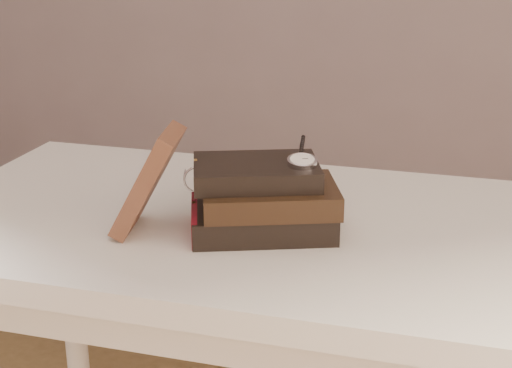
# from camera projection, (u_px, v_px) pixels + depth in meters

# --- Properties ---
(table) EXTENTS (1.00, 0.60, 0.75)m
(table) POSITION_uv_depth(u_px,v_px,m) (227.00, 265.00, 1.24)
(table) COLOR silver
(table) RESTS_ON ground
(book_stack) EXTENTS (0.26, 0.21, 0.11)m
(book_stack) POSITION_uv_depth(u_px,v_px,m) (263.00, 200.00, 1.13)
(book_stack) COLOR black
(book_stack) RESTS_ON table
(journal) EXTENTS (0.12, 0.12, 0.16)m
(journal) POSITION_uv_depth(u_px,v_px,m) (148.00, 180.00, 1.12)
(journal) COLOR #46261B
(journal) RESTS_ON table
(pocket_watch) EXTENTS (0.06, 0.15, 0.02)m
(pocket_watch) POSITION_uv_depth(u_px,v_px,m) (302.00, 159.00, 1.11)
(pocket_watch) COLOR silver
(pocket_watch) RESTS_ON book_stack
(eyeglasses) EXTENTS (0.12, 0.13, 0.04)m
(eyeglasses) POSITION_uv_depth(u_px,v_px,m) (211.00, 178.00, 1.19)
(eyeglasses) COLOR silver
(eyeglasses) RESTS_ON book_stack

